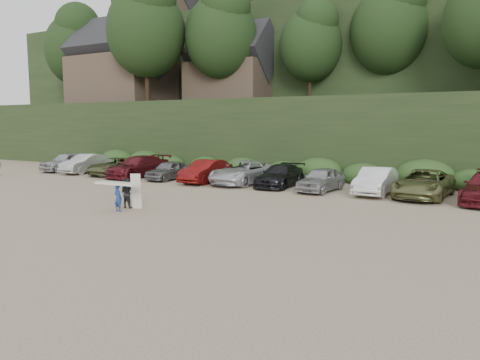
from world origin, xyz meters
The scene contains 5 objects.
ground centered at (0.00, 0.00, 0.00)m, with size 120.00×120.00×0.00m, color tan.
hillside_backdrop centered at (-0.26, 35.93, 11.22)m, with size 90.00×41.50×28.00m.
parked_cars centered at (-1.36, 10.04, 0.76)m, with size 39.51×6.24×1.60m.
child_surfer centered at (-3.11, -1.05, 0.92)m, with size 2.30×0.76×1.36m.
adult_surfer centered at (-3.34, -0.14, 0.73)m, with size 1.19×0.58×1.70m.
Camera 1 is at (12.51, -16.73, 4.11)m, focal length 35.00 mm.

